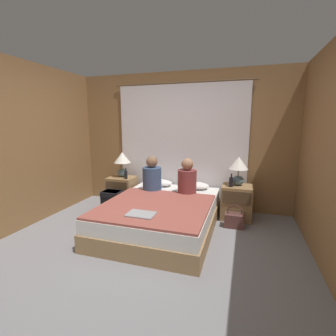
% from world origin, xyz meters
% --- Properties ---
extents(ground_plane, '(16.00, 16.00, 0.00)m').
position_xyz_m(ground_plane, '(0.00, 0.00, 0.00)').
color(ground_plane, gray).
extents(wall_back, '(4.12, 0.06, 2.50)m').
position_xyz_m(wall_back, '(0.00, 1.98, 1.25)').
color(wall_back, olive).
rests_on(wall_back, ground_plane).
extents(wall_left, '(0.06, 4.01, 2.50)m').
position_xyz_m(wall_left, '(-2.03, 0.00, 1.25)').
color(wall_left, olive).
rests_on(wall_left, ground_plane).
extents(curtain_panel, '(2.62, 0.02, 2.30)m').
position_xyz_m(curtain_panel, '(0.00, 1.91, 1.15)').
color(curtain_panel, white).
rests_on(curtain_panel, ground_plane).
extents(bed, '(1.54, 2.06, 0.43)m').
position_xyz_m(bed, '(0.00, 0.83, 0.21)').
color(bed, '#99754C').
rests_on(bed, ground_plane).
extents(nightstand_left, '(0.49, 0.44, 0.57)m').
position_xyz_m(nightstand_left, '(-1.06, 1.57, 0.28)').
color(nightstand_left, '#937047').
rests_on(nightstand_left, ground_plane).
extents(nightstand_right, '(0.49, 0.44, 0.57)m').
position_xyz_m(nightstand_right, '(1.06, 1.57, 0.28)').
color(nightstand_right, '#937047').
rests_on(nightstand_right, ground_plane).
extents(lamp_left, '(0.31, 0.31, 0.47)m').
position_xyz_m(lamp_left, '(-1.06, 1.62, 0.87)').
color(lamp_left, slate).
rests_on(lamp_left, nightstand_left).
extents(lamp_right, '(0.31, 0.31, 0.47)m').
position_xyz_m(lamp_right, '(1.06, 1.62, 0.87)').
color(lamp_right, slate).
rests_on(lamp_right, nightstand_right).
extents(pillow_left, '(0.49, 0.31, 0.12)m').
position_xyz_m(pillow_left, '(-0.34, 1.67, 0.49)').
color(pillow_left, white).
rests_on(pillow_left, bed).
extents(pillow_right, '(0.49, 0.31, 0.12)m').
position_xyz_m(pillow_right, '(0.34, 1.67, 0.49)').
color(pillow_right, white).
rests_on(pillow_right, bed).
extents(blanket_on_bed, '(1.48, 1.46, 0.03)m').
position_xyz_m(blanket_on_bed, '(0.00, 0.56, 0.44)').
color(blanket_on_bed, '#994C42').
rests_on(blanket_on_bed, bed).
extents(person_left_in_bed, '(0.32, 0.32, 0.60)m').
position_xyz_m(person_left_in_bed, '(-0.34, 1.32, 0.68)').
color(person_left_in_bed, '#38517A').
rests_on(person_left_in_bed, bed).
extents(person_right_in_bed, '(0.31, 0.31, 0.59)m').
position_xyz_m(person_right_in_bed, '(0.27, 1.32, 0.68)').
color(person_right_in_bed, brown).
rests_on(person_right_in_bed, bed).
extents(beer_bottle_on_left_stand, '(0.06, 0.06, 0.20)m').
position_xyz_m(beer_bottle_on_left_stand, '(-0.92, 1.47, 0.64)').
color(beer_bottle_on_left_stand, black).
rests_on(beer_bottle_on_left_stand, nightstand_left).
extents(beer_bottle_on_right_stand, '(0.07, 0.07, 0.22)m').
position_xyz_m(beer_bottle_on_right_stand, '(0.96, 1.47, 0.65)').
color(beer_bottle_on_right_stand, black).
rests_on(beer_bottle_on_right_stand, nightstand_right).
extents(laptop_on_bed, '(0.35, 0.25, 0.02)m').
position_xyz_m(laptop_on_bed, '(-0.04, 0.15, 0.47)').
color(laptop_on_bed, '#9EA0A5').
rests_on(laptop_on_bed, blanket_on_bed).
extents(backpack_on_floor, '(0.33, 0.27, 0.42)m').
position_xyz_m(backpack_on_floor, '(-1.02, 1.12, 0.23)').
color(backpack_on_floor, black).
rests_on(backpack_on_floor, ground_plane).
extents(handbag_on_floor, '(0.29, 0.18, 0.36)m').
position_xyz_m(handbag_on_floor, '(1.05, 1.20, 0.12)').
color(handbag_on_floor, brown).
rests_on(handbag_on_floor, ground_plane).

